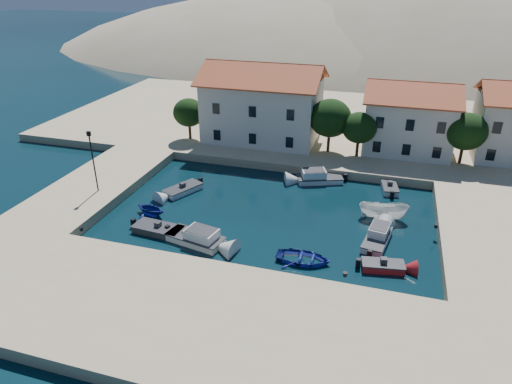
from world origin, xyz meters
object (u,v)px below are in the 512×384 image
at_px(building_left, 263,101).
at_px(cabin_cruiser_east, 377,238).
at_px(cabin_cruiser_south, 195,237).
at_px(rowboat_south, 303,261).
at_px(boat_east, 382,218).
at_px(building_mid, 410,116).
at_px(lamppost, 92,156).

xyz_separation_m(building_left, cabin_cruiser_east, (15.96, -20.34, -5.46)).
distance_m(building_left, cabin_cruiser_south, 25.25).
bearing_deg(rowboat_south, boat_east, -33.84).
relative_size(building_left, cabin_cruiser_east, 3.15).
distance_m(building_mid, cabin_cruiser_east, 21.95).
height_order(cabin_cruiser_east, boat_east, cabin_cruiser_east).
relative_size(building_mid, boat_east, 2.32).
xyz_separation_m(building_mid, boat_east, (-1.76, -16.79, -5.22)).
bearing_deg(building_left, building_mid, 3.18).
bearing_deg(rowboat_south, lamppost, 76.36).
distance_m(building_left, building_mid, 18.04).
xyz_separation_m(building_left, boat_east, (16.24, -15.79, -5.94)).
bearing_deg(building_mid, boat_east, -95.99).
height_order(lamppost, cabin_cruiser_south, lamppost).
relative_size(cabin_cruiser_south, rowboat_south, 1.23).
height_order(building_left, cabin_cruiser_east, building_left).
distance_m(cabin_cruiser_south, cabin_cruiser_east, 15.51).
relative_size(cabin_cruiser_south, cabin_cruiser_east, 1.15).
bearing_deg(building_mid, cabin_cruiser_east, -95.47).
bearing_deg(cabin_cruiser_south, boat_east, 41.86).
xyz_separation_m(building_mid, rowboat_south, (-7.50, -25.80, -5.22)).
bearing_deg(building_left, rowboat_south, -67.05).
bearing_deg(boat_east, rowboat_south, 142.58).
relative_size(building_left, lamppost, 2.36).
distance_m(building_left, boat_east, 23.42).
relative_size(building_left, rowboat_south, 3.35).
relative_size(rowboat_south, cabin_cruiser_east, 0.94).
distance_m(building_mid, boat_east, 17.67).
bearing_deg(cabin_cruiser_south, building_left, 104.13).
height_order(building_mid, cabin_cruiser_south, building_mid).
relative_size(cabin_cruiser_south, boat_east, 1.19).
bearing_deg(cabin_cruiser_south, lamppost, 171.46).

